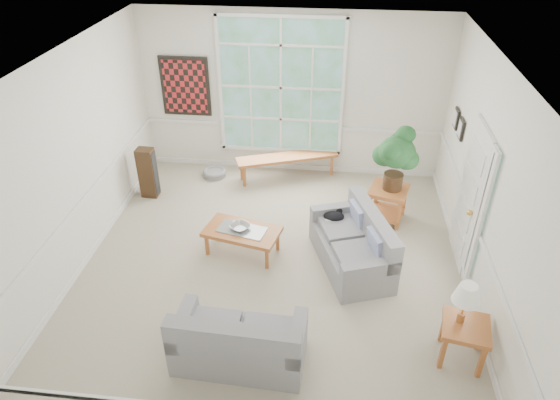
# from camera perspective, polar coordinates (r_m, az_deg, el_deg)

# --- Properties ---
(floor) EXTENTS (5.50, 6.00, 0.01)m
(floor) POSITION_cam_1_polar(r_m,az_deg,el_deg) (7.34, -0.96, -7.74)
(floor) COLOR #A59C88
(floor) RESTS_ON ground
(ceiling) EXTENTS (5.50, 6.00, 0.02)m
(ceiling) POSITION_cam_1_polar(r_m,az_deg,el_deg) (5.86, -1.24, 15.23)
(ceiling) COLOR white
(ceiling) RESTS_ON ground
(wall_back) EXTENTS (5.50, 0.02, 3.00)m
(wall_back) POSITION_cam_1_polar(r_m,az_deg,el_deg) (9.17, 1.39, 11.88)
(wall_back) COLOR white
(wall_back) RESTS_ON ground
(wall_front) EXTENTS (5.50, 0.02, 3.00)m
(wall_front) POSITION_cam_1_polar(r_m,az_deg,el_deg) (4.20, -6.65, -18.52)
(wall_front) COLOR white
(wall_front) RESTS_ON ground
(wall_left) EXTENTS (0.02, 6.00, 3.00)m
(wall_left) POSITION_cam_1_polar(r_m,az_deg,el_deg) (7.32, -23.00, 3.49)
(wall_left) COLOR white
(wall_left) RESTS_ON ground
(wall_right) EXTENTS (0.02, 6.00, 3.00)m
(wall_right) POSITION_cam_1_polar(r_m,az_deg,el_deg) (6.73, 22.83, 0.93)
(wall_right) COLOR white
(wall_right) RESTS_ON ground
(window_back) EXTENTS (2.30, 0.08, 2.40)m
(window_back) POSITION_cam_1_polar(r_m,az_deg,el_deg) (9.10, 0.09, 12.73)
(window_back) COLOR white
(window_back) RESTS_ON wall_back
(entry_door) EXTENTS (0.08, 0.90, 2.10)m
(entry_door) POSITION_cam_1_polar(r_m,az_deg,el_deg) (7.43, 20.79, 0.43)
(entry_door) COLOR white
(entry_door) RESTS_ON floor
(door_sidelight) EXTENTS (0.08, 0.26, 1.90)m
(door_sidelight) POSITION_cam_1_polar(r_m,az_deg,el_deg) (6.87, 21.95, -1.66)
(door_sidelight) COLOR white
(door_sidelight) RESTS_ON wall_right
(wall_art) EXTENTS (0.90, 0.06, 1.10)m
(wall_art) POSITION_cam_1_polar(r_m,az_deg,el_deg) (9.45, -10.78, 12.62)
(wall_art) COLOR maroon
(wall_art) RESTS_ON wall_back
(wall_frame_near) EXTENTS (0.04, 0.26, 0.32)m
(wall_frame_near) POSITION_cam_1_polar(r_m,az_deg,el_deg) (8.20, 19.92, 7.66)
(wall_frame_near) COLOR black
(wall_frame_near) RESTS_ON wall_right
(wall_frame_far) EXTENTS (0.04, 0.26, 0.32)m
(wall_frame_far) POSITION_cam_1_polar(r_m,az_deg,el_deg) (8.56, 19.43, 8.79)
(wall_frame_far) COLOR black
(wall_frame_far) RESTS_ON wall_right
(loveseat_right) EXTENTS (1.28, 1.74, 0.84)m
(loveseat_right) POSITION_cam_1_polar(r_m,az_deg,el_deg) (7.21, 8.20, -4.67)
(loveseat_right) COLOR gray
(loveseat_right) RESTS_ON floor
(loveseat_front) EXTENTS (1.53, 0.83, 0.81)m
(loveseat_front) POSITION_cam_1_polar(r_m,az_deg,el_deg) (5.90, -4.68, -15.02)
(loveseat_front) COLOR gray
(loveseat_front) RESTS_ON floor
(coffee_table) EXTENTS (1.21, 0.83, 0.41)m
(coffee_table) POSITION_cam_1_polar(r_m,az_deg,el_deg) (7.52, -4.30, -4.68)
(coffee_table) COLOR #A75B2B
(coffee_table) RESTS_ON floor
(pewter_bowl) EXTENTS (0.47, 0.47, 0.08)m
(pewter_bowl) POSITION_cam_1_polar(r_m,az_deg,el_deg) (7.39, -4.60, -3.05)
(pewter_bowl) COLOR #A0A0A5
(pewter_bowl) RESTS_ON coffee_table
(window_bench) EXTENTS (1.90, 1.01, 0.44)m
(window_bench) POSITION_cam_1_polar(r_m,az_deg,el_deg) (9.40, 0.82, 3.83)
(window_bench) COLOR #A75B2B
(window_bench) RESTS_ON floor
(end_table) EXTENTS (0.73, 0.73, 0.59)m
(end_table) POSITION_cam_1_polar(r_m,az_deg,el_deg) (8.35, 12.14, -0.46)
(end_table) COLOR #A75B2B
(end_table) RESTS_ON floor
(houseplant) EXTENTS (0.87, 0.87, 1.06)m
(houseplant) POSITION_cam_1_polar(r_m,az_deg,el_deg) (7.96, 13.12, 4.57)
(houseplant) COLOR #215628
(houseplant) RESTS_ON end_table
(side_table) EXTENTS (0.61, 0.61, 0.53)m
(side_table) POSITION_cam_1_polar(r_m,az_deg,el_deg) (6.35, 20.10, -14.97)
(side_table) COLOR #A75B2B
(side_table) RESTS_ON floor
(table_lamp) EXTENTS (0.41, 0.41, 0.54)m
(table_lamp) POSITION_cam_1_polar(r_m,az_deg,el_deg) (6.01, 20.35, -11.05)
(table_lamp) COLOR white
(table_lamp) RESTS_ON side_table
(pet_bed) EXTENTS (0.57, 0.57, 0.13)m
(pet_bed) POSITION_cam_1_polar(r_m,az_deg,el_deg) (9.59, -7.49, 3.11)
(pet_bed) COLOR gray
(pet_bed) RESTS_ON floor
(floor_speaker) EXTENTS (0.29, 0.24, 0.92)m
(floor_speaker) POSITION_cam_1_polar(r_m,az_deg,el_deg) (9.01, -14.88, 3.03)
(floor_speaker) COLOR #362213
(floor_speaker) RESTS_ON floor
(cat) EXTENTS (0.38, 0.38, 0.15)m
(cat) POSITION_cam_1_polar(r_m,az_deg,el_deg) (7.55, 6.17, -1.82)
(cat) COLOR black
(cat) RESTS_ON loveseat_right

